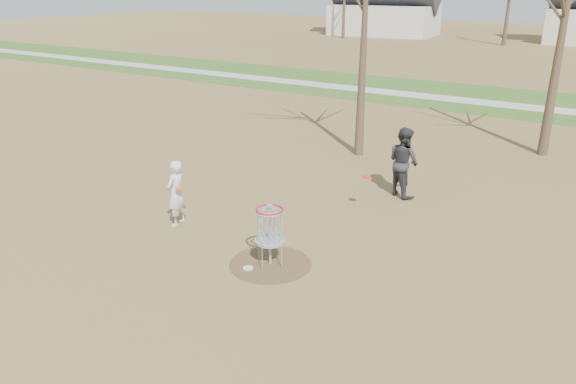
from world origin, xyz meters
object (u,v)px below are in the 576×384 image
(player_standing, at_px, (176,193))
(disc_golf_basket, at_px, (270,226))
(player_throwing, at_px, (403,162))
(disc_grounded, at_px, (248,268))

(player_standing, relative_size, disc_golf_basket, 1.25)
(player_throwing, bearing_deg, player_standing, 79.76)
(player_throwing, distance_m, disc_grounded, 6.10)
(player_standing, bearing_deg, disc_golf_basket, 74.30)
(disc_grounded, bearing_deg, disc_golf_basket, 57.47)
(disc_grounded, bearing_deg, player_standing, 162.12)
(player_throwing, xyz_separation_m, disc_grounded, (-1.08, -5.93, -0.98))
(player_standing, distance_m, player_throwing, 6.38)
(player_throwing, relative_size, disc_grounded, 9.07)
(player_standing, xyz_separation_m, disc_golf_basket, (3.15, -0.49, 0.07))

